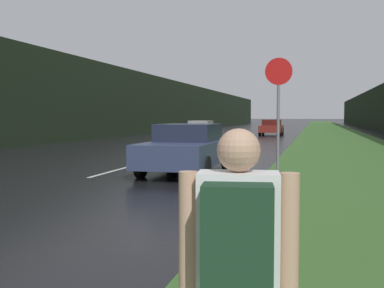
% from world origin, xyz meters
% --- Properties ---
extents(grass_verge, '(6.00, 240.00, 0.02)m').
position_xyz_m(grass_verge, '(7.58, 40.00, 0.01)').
color(grass_verge, '#386028').
rests_on(grass_verge, ground_plane).
extents(lane_stripe_c, '(0.12, 3.00, 0.01)m').
position_xyz_m(lane_stripe_c, '(0.00, 13.75, 0.00)').
color(lane_stripe_c, silver).
rests_on(lane_stripe_c, ground_plane).
extents(lane_stripe_d, '(0.12, 3.00, 0.01)m').
position_xyz_m(lane_stripe_d, '(0.00, 20.75, 0.00)').
color(lane_stripe_d, silver).
rests_on(lane_stripe_d, ground_plane).
extents(lane_stripe_e, '(0.12, 3.00, 0.01)m').
position_xyz_m(lane_stripe_e, '(0.00, 27.75, 0.00)').
color(lane_stripe_e, silver).
rests_on(lane_stripe_e, ground_plane).
extents(treeline_far_side, '(2.00, 140.00, 5.72)m').
position_xyz_m(treeline_far_side, '(-10.58, 50.00, 2.86)').
color(treeline_far_side, black).
rests_on(treeline_far_side, ground_plane).
extents(stop_sign, '(0.63, 0.07, 3.03)m').
position_xyz_m(stop_sign, '(5.12, 11.80, 1.82)').
color(stop_sign, slate).
rests_on(stop_sign, ground_plane).
extents(hitchhiker_with_backpack, '(0.56, 0.44, 1.62)m').
position_xyz_m(hitchhiker_with_backpack, '(5.62, 2.54, 0.93)').
color(hitchhiker_with_backpack, navy).
rests_on(hitchhiker_with_backpack, ground_plane).
extents(car_passing_near, '(2.00, 4.75, 1.44)m').
position_xyz_m(car_passing_near, '(2.29, 14.11, 0.73)').
color(car_passing_near, '#2D3856').
rests_on(car_passing_near, ground_plane).
extents(car_passing_far, '(1.92, 4.25, 1.37)m').
position_xyz_m(car_passing_far, '(2.29, 42.48, 0.69)').
color(car_passing_far, maroon).
rests_on(car_passing_far, ground_plane).
extents(car_oncoming, '(1.86, 4.30, 1.34)m').
position_xyz_m(car_oncoming, '(-2.29, 35.30, 0.69)').
color(car_oncoming, '#BCBCBC').
rests_on(car_oncoming, ground_plane).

